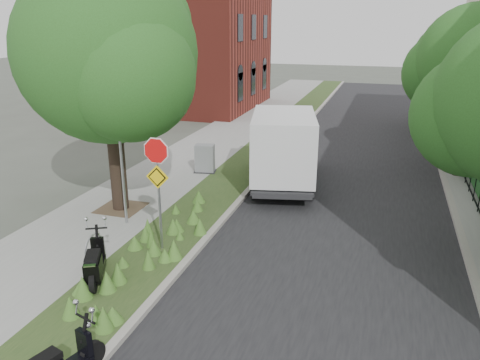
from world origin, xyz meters
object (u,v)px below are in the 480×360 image
object	(u,v)px
scooter_near	(95,267)
utility_cabinet	(205,159)
box_truck	(283,145)
sign_assembly	(157,171)

from	to	relation	value
scooter_near	utility_cabinet	xyz separation A→B (m)	(-0.72, 8.79, 0.14)
box_truck	utility_cabinet	bearing A→B (deg)	173.94
sign_assembly	box_truck	bearing A→B (deg)	73.36
sign_assembly	box_truck	xyz separation A→B (m)	(1.90, 6.37, -0.74)
sign_assembly	box_truck	distance (m)	6.69
scooter_near	utility_cabinet	size ratio (longest dim) A/B	1.41
utility_cabinet	sign_assembly	bearing A→B (deg)	-78.24
utility_cabinet	scooter_near	bearing A→B (deg)	-85.29
box_truck	utility_cabinet	distance (m)	3.45
sign_assembly	utility_cabinet	bearing A→B (deg)	101.76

